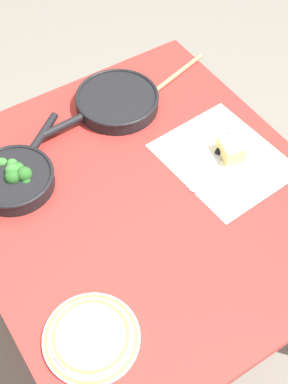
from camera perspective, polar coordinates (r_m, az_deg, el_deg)
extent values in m
plane|color=slate|center=(2.17, 0.00, -12.66)|extent=(14.00, 14.00, 0.00)
cube|color=#B72D28|center=(1.52, 0.00, -0.80)|extent=(1.08, 0.97, 0.03)
cylinder|color=#BCBCC1|center=(2.23, 2.51, 6.46)|extent=(0.05, 0.05, 0.73)
cylinder|color=black|center=(1.56, -13.66, 1.22)|extent=(0.23, 0.23, 0.04)
torus|color=black|center=(1.54, -13.82, 1.74)|extent=(0.23, 0.23, 0.01)
cylinder|color=black|center=(1.66, -10.65, 6.31)|extent=(0.11, 0.14, 0.02)
cylinder|color=#2C6823|center=(1.59, -13.73, 2.39)|extent=(0.01, 0.01, 0.02)
sphere|color=#387A33|center=(1.58, -13.87, 2.88)|extent=(0.03, 0.03, 0.03)
cylinder|color=#205218|center=(1.56, -13.66, 0.92)|extent=(0.02, 0.02, 0.02)
sphere|color=#286023|center=(1.54, -13.85, 1.56)|extent=(0.04, 0.04, 0.04)
cylinder|color=#205218|center=(1.55, -12.28, 0.64)|extent=(0.01, 0.01, 0.02)
sphere|color=#286023|center=(1.53, -12.40, 1.07)|extent=(0.03, 0.03, 0.03)
cylinder|color=#2C6823|center=(1.61, -14.72, 2.54)|extent=(0.01, 0.01, 0.02)
sphere|color=#387A33|center=(1.59, -14.87, 3.00)|extent=(0.03, 0.03, 0.03)
cylinder|color=#357027|center=(1.57, -13.62, 1.21)|extent=(0.01, 0.01, 0.02)
sphere|color=#428438|center=(1.55, -13.77, 1.70)|extent=(0.03, 0.03, 0.03)
cylinder|color=#205218|center=(1.55, -12.46, 1.20)|extent=(0.02, 0.02, 0.02)
sphere|color=#286023|center=(1.53, -12.63, 1.85)|extent=(0.04, 0.04, 0.04)
cylinder|color=#245B1C|center=(1.58, -13.17, 1.89)|extent=(0.01, 0.01, 0.02)
sphere|color=#2D6B28|center=(1.56, -13.33, 2.44)|extent=(0.04, 0.04, 0.04)
cylinder|color=#2C6823|center=(1.57, -13.51, 1.46)|extent=(0.01, 0.01, 0.02)
sphere|color=#387A33|center=(1.55, -13.67, 1.99)|extent=(0.04, 0.04, 0.04)
cylinder|color=#205218|center=(1.57, -13.00, 1.44)|extent=(0.01, 0.01, 0.02)
sphere|color=#286023|center=(1.55, -13.15, 1.96)|extent=(0.04, 0.04, 0.04)
cylinder|color=#2C6823|center=(1.57, -13.65, 1.55)|extent=(0.02, 0.02, 0.02)
sphere|color=#387A33|center=(1.55, -13.84, 2.19)|extent=(0.04, 0.04, 0.04)
cube|color=olive|center=(1.53, -11.12, 0.30)|extent=(0.03, 0.04, 0.02)
cube|color=olive|center=(1.57, -13.71, 1.83)|extent=(0.04, 0.05, 0.03)
cylinder|color=black|center=(1.74, -2.86, 9.60)|extent=(0.26, 0.26, 0.04)
torus|color=black|center=(1.73, -2.89, 10.13)|extent=(0.27, 0.27, 0.01)
cylinder|color=black|center=(1.67, -8.74, 6.95)|extent=(0.03, 0.15, 0.02)
cylinder|color=#EAD170|center=(1.74, -2.86, 9.53)|extent=(0.22, 0.22, 0.02)
cylinder|color=tan|center=(1.85, 2.84, 11.94)|extent=(0.10, 0.33, 0.02)
ellipsoid|color=tan|center=(1.74, -1.24, 8.95)|extent=(0.06, 0.07, 0.02)
cube|color=silver|center=(1.62, 8.45, 3.56)|extent=(0.39, 0.33, 0.00)
cube|color=silver|center=(1.57, 6.63, 1.98)|extent=(0.10, 0.16, 0.01)
cylinder|color=black|center=(1.64, 8.54, 5.04)|extent=(0.06, 0.09, 0.02)
cube|color=#EFD67A|center=(1.61, 9.27, 4.52)|extent=(0.09, 0.08, 0.05)
cylinder|color=white|center=(1.30, -5.62, -15.27)|extent=(0.23, 0.23, 0.01)
torus|color=gold|center=(1.30, -5.64, -15.17)|extent=(0.22, 0.22, 0.01)
cylinder|color=white|center=(1.29, -5.67, -15.07)|extent=(0.19, 0.19, 0.01)
torus|color=gold|center=(1.28, -5.69, -14.97)|extent=(0.18, 0.18, 0.01)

